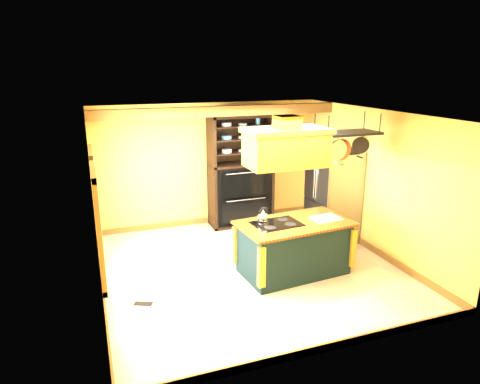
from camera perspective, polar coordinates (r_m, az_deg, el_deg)
floor at (r=7.69m, az=1.31°, el=-10.10°), size 5.00×5.00×0.00m
ceiling at (r=6.93m, az=1.45°, el=10.33°), size 5.00×5.00×0.00m
wall_back at (r=9.49m, az=-4.10°, el=3.66°), size 5.00×0.02×2.70m
wall_front at (r=5.09m, az=11.71°, el=-8.03°), size 5.00×0.02×2.70m
wall_left at (r=6.75m, az=-18.86°, el=-2.47°), size 0.02×5.00×2.70m
wall_right at (r=8.40m, az=17.49°, el=1.27°), size 0.02×5.00×2.70m
ceiling_beam at (r=8.54m, az=-2.77°, el=10.70°), size 5.00×0.15×0.20m
window_near at (r=5.97m, az=-18.34°, el=-4.33°), size 0.06×1.06×1.56m
window_far at (r=7.30m, az=-18.77°, el=-0.64°), size 0.06×1.06×1.56m
kitchen_island at (r=7.41m, az=7.15°, el=-7.30°), size 1.97×1.21×1.11m
range_hood at (r=6.81m, az=6.17°, el=6.17°), size 1.33×0.75×0.80m
pot_rack at (r=7.36m, az=13.96°, el=6.85°), size 1.16×0.54×0.81m
refrigerator at (r=8.87m, az=12.23°, el=-0.61°), size 0.80×0.94×1.84m
hutch at (r=9.53m, az=0.01°, el=1.19°), size 1.39×0.63×2.46m
floor_register at (r=6.79m, az=-12.78°, el=-14.32°), size 0.30×0.23×0.01m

